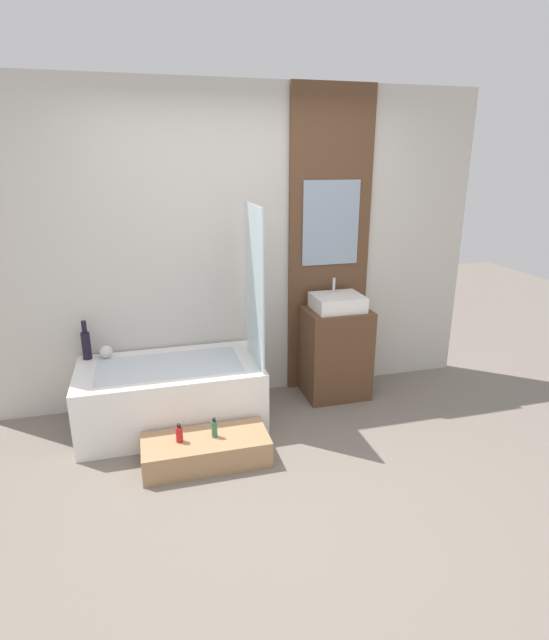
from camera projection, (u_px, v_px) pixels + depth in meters
The scene contains 12 objects.
ground_plane at pixel (295, 498), 3.12m from camera, with size 12.00×12.00×0.00m, color slate.
wall_tiled_back at pixel (240, 249), 4.16m from camera, with size 4.20×0.06×2.60m, color beige.
wall_wood_accent at pixel (329, 244), 4.30m from camera, with size 0.73×0.04×2.60m.
bathtub at pixel (171, 394), 3.92m from camera, with size 1.40×0.77×0.50m.
glass_shower_screen at pixel (255, 286), 3.75m from camera, with size 0.01×0.56×1.21m, color silver.
wooden_step_bench at pixel (206, 450), 3.47m from camera, with size 0.87×0.39×0.19m, color #A87F56.
vanity_cabinet at pixel (335, 353), 4.38m from camera, with size 0.55×0.43×0.79m, color brown.
sink at pixel (337, 302), 4.23m from camera, with size 0.41×0.35×0.26m.
vase_tall_dark at pixel (86, 344), 3.93m from camera, with size 0.07×0.07×0.32m.
vase_round_light at pixel (106, 352), 3.97m from camera, with size 0.10×0.10×0.10m, color silver.
bottle_soap_primary at pixel (179, 434), 3.38m from camera, with size 0.05×0.05×0.13m.
bottle_soap_secondary at pixel (214, 429), 3.44m from camera, with size 0.04×0.04×0.14m.
Camera 1 is at (-0.81, -2.49, 2.03)m, focal length 28.00 mm.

